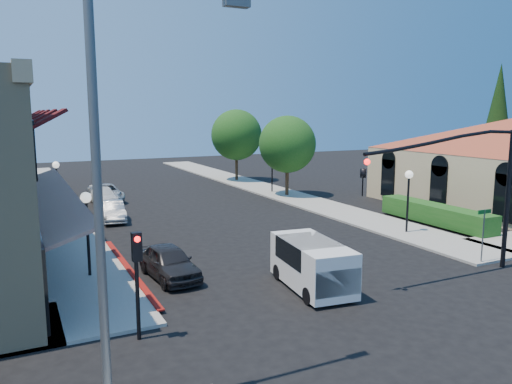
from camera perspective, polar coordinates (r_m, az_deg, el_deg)
name	(u,v)px	position (r m, az deg, el deg)	size (l,w,h in m)	color
ground	(382,310)	(18.12, 14.20, -12.99)	(120.00, 120.00, 0.00)	black
sidewalk_left	(49,203)	(40.29, -22.55, -1.12)	(3.50, 50.00, 0.12)	gray
sidewalk_right	(259,187)	(44.84, 0.32, 0.56)	(3.50, 50.00, 0.12)	gray
curb_red_strip	(129,272)	(22.13, -14.28, -8.89)	(0.25, 10.00, 0.06)	maroon
hedge	(435,225)	(32.14, 19.77, -3.52)	(1.40, 8.00, 1.10)	#1A5117
conifer_far	(498,116)	(49.67, 25.90, 7.78)	(3.20, 3.20, 11.00)	#362215
street_tree_a	(287,144)	(40.04, 3.60, 5.46)	(4.56, 4.56, 6.48)	#362215
street_tree_b	(236,135)	(48.94, -2.26, 6.54)	(4.94, 4.94, 7.02)	#362215
signal_mast_arm	(474,178)	(22.23, 23.68, 1.51)	(8.01, 0.39, 6.00)	black
secondary_signal	(137,266)	(15.07, -13.44, -8.19)	(0.28, 0.42, 3.32)	black
cobra_streetlight	(114,182)	(10.94, -15.88, 1.06)	(3.60, 0.25, 9.31)	#595B5E
street_name_sign	(484,227)	(24.31, 24.57, -3.68)	(0.80, 0.06, 2.50)	#595B5E
lamppost_left_near	(87,213)	(21.21, -18.80, -2.25)	(0.44, 0.44, 3.57)	black
lamppost_left_far	(56,174)	(34.99, -21.85, 1.90)	(0.44, 0.44, 3.57)	black
lamppost_right_near	(409,186)	(28.74, 17.04, 0.72)	(0.44, 0.44, 3.57)	black
lamppost_right_far	(272,161)	(41.75, 1.86, 3.61)	(0.44, 0.44, 3.57)	black
white_van	(313,262)	(19.35, 6.50, -7.96)	(2.28, 4.36, 1.85)	silver
parked_car_a	(169,262)	(20.89, -9.92, -7.88)	(1.60, 3.98, 1.35)	black
parked_car_b	(113,211)	(32.40, -16.06, -2.12)	(1.32, 3.79, 1.25)	#ACAFB1
parked_car_c	(103,196)	(38.62, -17.06, -0.42)	(1.70, 4.18, 1.21)	silver
parked_car_d	(106,193)	(39.64, -16.81, -0.10)	(2.17, 4.72, 1.31)	#ADB0B2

